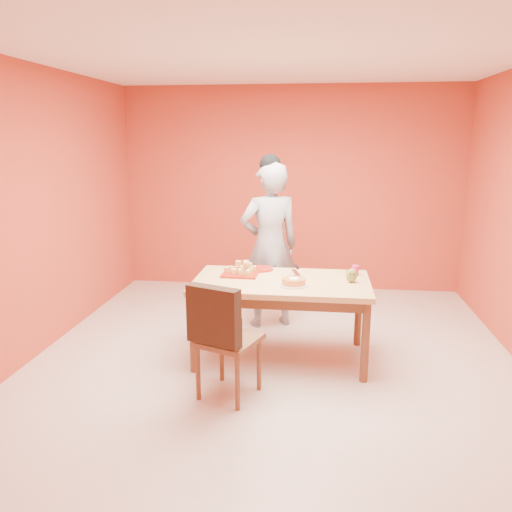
# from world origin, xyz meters

# --- Properties ---
(floor) EXTENTS (5.00, 5.00, 0.00)m
(floor) POSITION_xyz_m (0.00, 0.00, 0.00)
(floor) COLOR beige
(floor) RESTS_ON ground
(ceiling) EXTENTS (5.00, 5.00, 0.00)m
(ceiling) POSITION_xyz_m (0.00, 0.00, 2.70)
(ceiling) COLOR white
(ceiling) RESTS_ON wall_back
(wall_back) EXTENTS (4.50, 0.00, 4.50)m
(wall_back) POSITION_xyz_m (0.00, 2.50, 1.35)
(wall_back) COLOR #B23F29
(wall_back) RESTS_ON floor
(wall_left) EXTENTS (0.00, 5.00, 5.00)m
(wall_left) POSITION_xyz_m (-2.25, 0.00, 1.35)
(wall_left) COLOR #B23F29
(wall_left) RESTS_ON floor
(dining_table) EXTENTS (1.60, 0.90, 0.76)m
(dining_table) POSITION_xyz_m (0.06, 0.16, 0.67)
(dining_table) COLOR tan
(dining_table) RESTS_ON floor
(dining_chair) EXTENTS (0.58, 0.65, 0.97)m
(dining_chair) POSITION_xyz_m (-0.30, -0.61, 0.50)
(dining_chair) COLOR brown
(dining_chair) RESTS_ON floor
(pastry_pile) EXTENTS (0.30, 0.30, 0.10)m
(pastry_pile) POSITION_xyz_m (-0.34, 0.32, 0.83)
(pastry_pile) COLOR #E4BC61
(pastry_pile) RESTS_ON pastry_platter
(person) EXTENTS (0.77, 0.64, 1.79)m
(person) POSITION_xyz_m (-0.13, 1.00, 0.89)
(person) COLOR gray
(person) RESTS_ON floor
(pastry_platter) EXTENTS (0.34, 0.34, 0.02)m
(pastry_platter) POSITION_xyz_m (-0.34, 0.32, 0.77)
(pastry_platter) COLOR maroon
(pastry_platter) RESTS_ON dining_table
(red_dinner_plate) EXTENTS (0.29, 0.29, 0.01)m
(red_dinner_plate) POSITION_xyz_m (-0.17, 0.51, 0.77)
(red_dinner_plate) COLOR maroon
(red_dinner_plate) RESTS_ON dining_table
(white_cake_plate) EXTENTS (0.34, 0.34, 0.01)m
(white_cake_plate) POSITION_xyz_m (0.18, 0.02, 0.77)
(white_cake_plate) COLOR silver
(white_cake_plate) RESTS_ON dining_table
(sponge_cake) EXTENTS (0.23, 0.23, 0.05)m
(sponge_cake) POSITION_xyz_m (0.18, 0.02, 0.80)
(sponge_cake) COLOR orange
(sponge_cake) RESTS_ON white_cake_plate
(cake_server) EXTENTS (0.10, 0.23, 0.01)m
(cake_server) POSITION_xyz_m (0.19, 0.20, 0.83)
(cake_server) COLOR white
(cake_server) RESTS_ON sponge_cake
(egg_ornament) EXTENTS (0.11, 0.09, 0.13)m
(egg_ornament) POSITION_xyz_m (0.69, 0.18, 0.82)
(egg_ornament) COLOR olive
(egg_ornament) RESTS_ON dining_table
(magenta_glass) EXTENTS (0.08, 0.08, 0.09)m
(magenta_glass) POSITION_xyz_m (0.74, 0.43, 0.81)
(magenta_glass) COLOR #C71D69
(magenta_glass) RESTS_ON dining_table
(checker_tin) EXTENTS (0.10, 0.10, 0.03)m
(checker_tin) POSITION_xyz_m (0.71, 0.46, 0.78)
(checker_tin) COLOR #33180E
(checker_tin) RESTS_ON dining_table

